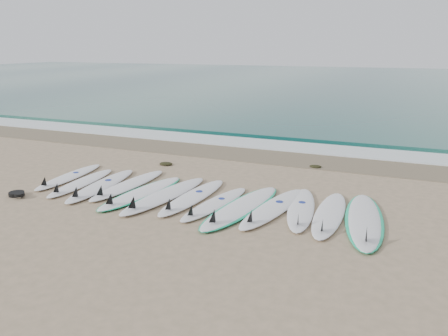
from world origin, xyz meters
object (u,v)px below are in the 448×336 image
at_px(leash_coil, 17,194).
at_px(surfboard_6, 192,197).
at_px(surfboard_12, 364,220).
at_px(surfboard_0, 68,177).

bearing_deg(leash_coil, surfboard_6, 18.74).
xyz_separation_m(surfboard_6, surfboard_12, (3.45, 0.09, -0.00)).
relative_size(surfboard_0, surfboard_6, 0.92).
height_order(surfboard_6, leash_coil, surfboard_6).
height_order(surfboard_0, surfboard_6, surfboard_6).
xyz_separation_m(surfboard_6, leash_coil, (-3.55, -1.21, -0.01)).
bearing_deg(surfboard_0, leash_coil, -98.40).
bearing_deg(surfboard_6, surfboard_12, 5.40).
height_order(surfboard_0, surfboard_12, surfboard_12).
height_order(surfboard_0, leash_coil, surfboard_0).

